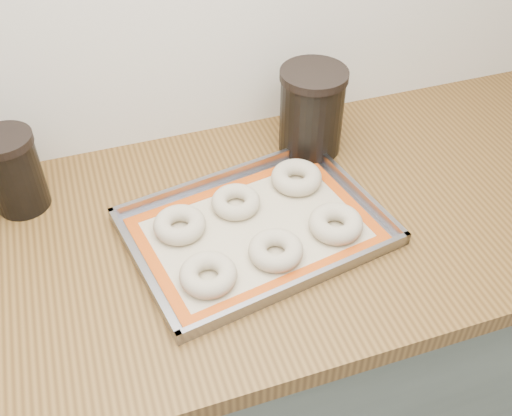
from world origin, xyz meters
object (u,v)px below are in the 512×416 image
object	(u,v)px
bagel_front_left	(208,275)
canister_mid	(14,172)
bagel_back_right	(296,177)
bagel_front_mid	(276,250)
canister_right	(312,111)
bagel_back_mid	(236,202)
bagel_front_right	(336,224)
bagel_back_left	(180,225)
baking_tray	(256,229)

from	to	relation	value
bagel_front_left	canister_mid	bearing A→B (deg)	132.96
bagel_back_right	canister_mid	world-z (taller)	canister_mid
bagel_front_mid	canister_right	xyz separation A→B (m)	(0.18, 0.29, 0.07)
bagel_back_right	canister_mid	distance (m)	0.54
bagel_front_left	bagel_front_mid	world-z (taller)	same
bagel_front_left	bagel_back_right	distance (m)	0.31
bagel_front_mid	bagel_back_mid	distance (m)	0.15
bagel_front_left	canister_mid	distance (m)	0.43
bagel_front_right	bagel_back_right	world-z (taller)	same
bagel_front_left	bagel_front_right	xyz separation A→B (m)	(0.26, 0.04, 0.00)
bagel_front_right	canister_right	distance (m)	0.28
bagel_front_mid	bagel_front_left	bearing A→B (deg)	-172.47
bagel_back_right	canister_right	distance (m)	0.15
bagel_front_mid	bagel_back_right	size ratio (longest dim) A/B	0.96
bagel_front_left	bagel_front_mid	xyz separation A→B (m)	(0.13, 0.02, 0.00)
bagel_front_mid	bagel_back_mid	xyz separation A→B (m)	(-0.03, 0.15, -0.00)
bagel_front_mid	bagel_front_right	world-z (taller)	bagel_front_right
bagel_back_left	canister_right	world-z (taller)	canister_right
bagel_front_left	bagel_back_left	xyz separation A→B (m)	(-0.02, 0.13, -0.00)
bagel_front_right	bagel_back_mid	size ratio (longest dim) A/B	1.06
bagel_front_mid	bagel_back_right	xyz separation A→B (m)	(0.11, 0.18, 0.00)
bagel_front_left	canister_right	size ratio (longest dim) A/B	0.53
baking_tray	canister_right	size ratio (longest dim) A/B	2.72
baking_tray	bagel_back_left	size ratio (longest dim) A/B	5.24
bagel_back_right	bagel_front_left	bearing A→B (deg)	-140.95
bagel_front_mid	bagel_front_right	size ratio (longest dim) A/B	0.97
bagel_front_right	bagel_back_right	bearing A→B (deg)	97.60
baking_tray	canister_right	bearing A→B (deg)	47.47
bagel_front_left	canister_right	bearing A→B (deg)	44.37
baking_tray	bagel_back_right	size ratio (longest dim) A/B	4.99
baking_tray	canister_mid	distance (m)	0.47
bagel_front_mid	canister_right	distance (m)	0.35
canister_right	canister_mid	bearing A→B (deg)	179.41
bagel_front_left	bagel_back_mid	distance (m)	0.19
canister_right	bagel_back_mid	bearing A→B (deg)	-146.26
bagel_front_right	bagel_back_left	distance (m)	0.29
baking_tray	bagel_back_left	world-z (taller)	bagel_back_left
bagel_back_right	canister_right	world-z (taller)	canister_right
bagel_back_mid	bagel_front_mid	bearing A→B (deg)	-78.93
bagel_front_right	bagel_back_left	xyz separation A→B (m)	(-0.27, 0.09, -0.00)
bagel_front_left	bagel_front_right	distance (m)	0.26
bagel_back_mid	canister_mid	distance (m)	0.42
canister_right	bagel_front_left	bearing A→B (deg)	-135.63
bagel_front_left	bagel_back_right	world-z (taller)	bagel_back_right
bagel_front_right	bagel_back_mid	bearing A→B (deg)	142.74
bagel_back_left	bagel_back_right	distance (m)	0.26
canister_mid	canister_right	size ratio (longest dim) A/B	0.87
baking_tray	bagel_back_left	distance (m)	0.14
bagel_front_mid	canister_mid	size ratio (longest dim) A/B	0.60
bagel_front_mid	bagel_front_right	distance (m)	0.13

